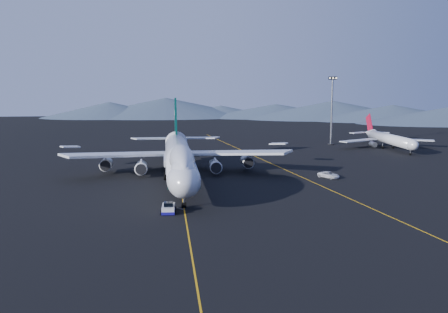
{
  "coord_description": "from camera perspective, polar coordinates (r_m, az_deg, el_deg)",
  "views": [
    {
      "loc": [
        -3.54,
        -120.27,
        23.94
      ],
      "look_at": [
        10.92,
        -0.49,
        6.0
      ],
      "focal_mm": 40.0,
      "sensor_mm": 36.0,
      "label": 1
    }
  ],
  "objects": [
    {
      "name": "taxiway_line_main",
      "position": [
        122.68,
        -5.1,
        -2.83
      ],
      "size": [
        0.25,
        220.0,
        0.01
      ],
      "primitive_type": "cube",
      "color": "#EBA20D",
      "rests_on": "ground"
    },
    {
      "name": "taxiway_line_side",
      "position": [
        136.63,
        7.44,
        -1.7
      ],
      "size": [
        28.08,
        198.09,
        0.01
      ],
      "primitive_type": "cube",
      "rotation": [
        0.0,
        0.0,
        0.14
      ],
      "color": "#EBA20D",
      "rests_on": "ground"
    },
    {
      "name": "floodlight_mast",
      "position": [
        197.77,
        12.21,
        5.18
      ],
      "size": [
        3.24,
        2.43,
        26.22
      ],
      "rotation": [
        0.0,
        0.0,
        -0.04
      ],
      "color": "black",
      "rests_on": "ground"
    },
    {
      "name": "pushback_tug",
      "position": [
        93.71,
        -6.37,
        -5.98
      ],
      "size": [
        2.99,
        4.95,
        2.1
      ],
      "rotation": [
        0.0,
        0.0,
        -0.05
      ],
      "color": "silver",
      "rests_on": "ground"
    },
    {
      "name": "ground",
      "position": [
        122.68,
        -5.1,
        -2.83
      ],
      "size": [
        500.0,
        500.0,
        0.0
      ],
      "primitive_type": "plane",
      "color": "black",
      "rests_on": "ground"
    },
    {
      "name": "boeing_747",
      "position": [
        121.71,
        -5.14,
        -0.14
      ],
      "size": [
        59.62,
        72.43,
        19.37
      ],
      "color": "silver",
      "rests_on": "ground"
    },
    {
      "name": "second_jet",
      "position": [
        191.28,
        18.29,
        1.91
      ],
      "size": [
        36.59,
        41.34,
        11.76
      ],
      "rotation": [
        0.0,
        0.0,
        -0.38
      ],
      "color": "silver",
      "rests_on": "ground"
    },
    {
      "name": "service_van",
      "position": [
        128.95,
        11.89,
        -2.07
      ],
      "size": [
        5.4,
        6.13,
        1.57
      ],
      "primitive_type": "imported",
      "rotation": [
        0.0,
        0.0,
        0.62
      ],
      "color": "white",
      "rests_on": "ground"
    }
  ]
}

